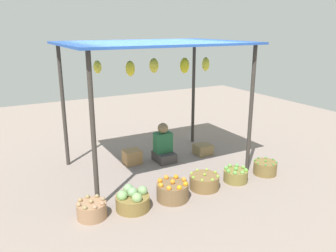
{
  "coord_description": "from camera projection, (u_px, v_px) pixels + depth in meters",
  "views": [
    {
      "loc": [
        -2.7,
        -5.39,
        2.59
      ],
      "look_at": [
        0.0,
        -0.49,
        0.95
      ],
      "focal_mm": 36.2,
      "sensor_mm": 36.0,
      "label": 1
    }
  ],
  "objects": [
    {
      "name": "basket_cabbages",
      "position": [
        133.0,
        200.0,
        4.98
      ],
      "size": [
        0.5,
        0.5,
        0.35
      ],
      "color": "olive",
      "rests_on": "ground"
    },
    {
      "name": "vendor_person",
      "position": [
        163.0,
        146.0,
        6.75
      ],
      "size": [
        0.36,
        0.44,
        0.78
      ],
      "color": "#443F3F",
      "rests_on": "ground"
    },
    {
      "name": "market_stall_structure",
      "position": [
        155.0,
        54.0,
        5.9
      ],
      "size": [
        3.19,
        2.19,
        2.35
      ],
      "color": "#38332D",
      "rests_on": "ground"
    },
    {
      "name": "wooden_crate_near_vendor",
      "position": [
        203.0,
        149.0,
        7.15
      ],
      "size": [
        0.34,
        0.31,
        0.21
      ],
      "primitive_type": "cube",
      "color": "olive",
      "rests_on": "ground"
    },
    {
      "name": "basket_green_apples",
      "position": [
        236.0,
        175.0,
        5.89
      ],
      "size": [
        0.42,
        0.42,
        0.27
      ],
      "color": "olive",
      "rests_on": "ground"
    },
    {
      "name": "wooden_crate_stacked_rear",
      "position": [
        132.0,
        157.0,
        6.65
      ],
      "size": [
        0.33,
        0.29,
        0.27
      ],
      "primitive_type": "cube",
      "color": "#A27B4C",
      "rests_on": "ground"
    },
    {
      "name": "basket_oranges",
      "position": [
        173.0,
        191.0,
        5.26
      ],
      "size": [
        0.5,
        0.5,
        0.33
      ],
      "color": "brown",
      "rests_on": "ground"
    },
    {
      "name": "ground_plane",
      "position": [
        156.0,
        167.0,
        6.51
      ],
      "size": [
        14.0,
        14.0,
        0.0
      ],
      "primitive_type": "plane",
      "color": "gray"
    },
    {
      "name": "basket_limes",
      "position": [
        204.0,
        182.0,
        5.63
      ],
      "size": [
        0.49,
        0.49,
        0.27
      ],
      "color": "brown",
      "rests_on": "ground"
    },
    {
      "name": "basket_green_chilies",
      "position": [
        265.0,
        168.0,
        6.18
      ],
      "size": [
        0.42,
        0.42,
        0.27
      ],
      "color": "brown",
      "rests_on": "ground"
    },
    {
      "name": "basket_potatoes",
      "position": [
        92.0,
        210.0,
        4.76
      ],
      "size": [
        0.42,
        0.42,
        0.28
      ],
      "color": "#9C7453",
      "rests_on": "ground"
    }
  ]
}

